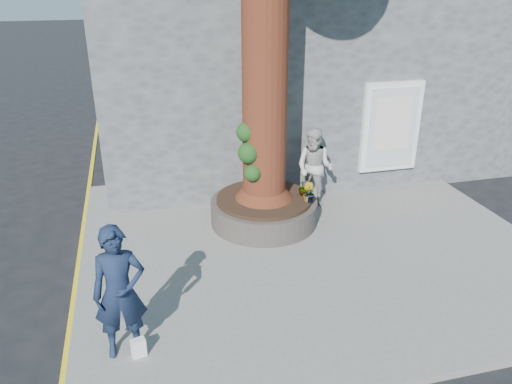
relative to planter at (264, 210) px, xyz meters
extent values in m
plane|color=black|center=(-0.80, -2.00, -0.41)|extent=(120.00, 120.00, 0.00)
cube|color=slate|center=(0.70, -1.00, -0.35)|extent=(9.00, 8.00, 0.12)
cube|color=yellow|center=(-3.85, -1.00, -0.41)|extent=(0.10, 30.00, 0.01)
cube|color=#4C4E51|center=(1.70, 5.20, 2.59)|extent=(10.00, 8.00, 6.00)
cube|color=white|center=(3.50, 1.14, 1.29)|extent=(1.50, 0.12, 2.20)
cube|color=silver|center=(3.50, 1.08, 1.29)|extent=(1.25, 0.04, 1.95)
cube|color=silver|center=(3.50, 1.06, 1.39)|extent=(0.90, 0.02, 1.30)
cube|color=#4C4E51|center=(9.70, 5.20, 2.59)|extent=(6.00, 8.00, 6.00)
cylinder|color=black|center=(0.00, 0.00, -0.03)|extent=(2.30, 2.30, 0.52)
cylinder|color=black|center=(0.00, 0.00, 0.27)|extent=(2.04, 2.04, 0.08)
cylinder|color=#4B2812|center=(0.00, 0.00, 4.06)|extent=(0.90, 0.90, 7.50)
cone|color=#4B2812|center=(0.00, 0.00, 0.66)|extent=(1.24, 1.24, 0.70)
sphere|color=#163913|center=(-0.38, -0.20, 1.41)|extent=(0.44, 0.44, 0.44)
sphere|color=#163913|center=(-0.32, -0.30, 1.01)|extent=(0.36, 0.36, 0.36)
sphere|color=#163913|center=(-0.40, -0.08, 1.81)|extent=(0.40, 0.40, 0.40)
imported|color=#141F37|center=(-2.98, -3.45, 0.71)|extent=(0.75, 0.51, 2.00)
imported|color=#B5B3AE|center=(1.37, 0.62, 0.63)|extent=(1.13, 1.12, 1.84)
cube|color=white|center=(-2.81, -3.60, -0.15)|extent=(0.22, 0.17, 0.28)
imported|color=gray|center=(0.39, 0.06, 0.51)|extent=(0.26, 0.23, 0.41)
imported|color=gray|center=(0.85, -0.46, 0.52)|extent=(0.31, 0.31, 0.42)
imported|color=gray|center=(0.85, -0.08, 0.48)|extent=(0.25, 0.25, 0.34)
imported|color=gray|center=(0.85, -0.45, 0.48)|extent=(0.41, 0.41, 0.34)
camera|label=1|loc=(-2.57, -9.42, 4.70)|focal=35.00mm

